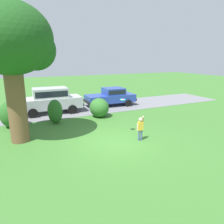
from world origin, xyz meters
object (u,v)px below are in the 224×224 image
object	(u,v)px
parked_suv	(51,99)
child_thrower	(140,127)
oak_tree_large	(10,44)
frisbee	(123,100)
parked_sedan	(111,96)

from	to	relation	value
parked_suv	child_thrower	world-z (taller)	parked_suv
parked_suv	oak_tree_large	bearing A→B (deg)	-116.34
parked_suv	frisbee	xyz separation A→B (m)	(2.67, -6.41, 0.87)
parked_sedan	child_thrower	size ratio (longest dim) A/B	3.47
parked_sedan	frisbee	xyz separation A→B (m)	(-2.53, -6.74, 1.10)
parked_sedan	parked_suv	world-z (taller)	parked_suv
oak_tree_large	child_thrower	bearing A→B (deg)	-26.28
oak_tree_large	child_thrower	distance (m)	7.29
oak_tree_large	frisbee	world-z (taller)	oak_tree_large
child_thrower	oak_tree_large	bearing A→B (deg)	153.72
oak_tree_large	parked_sedan	bearing A→B (deg)	34.42
parked_suv	child_thrower	size ratio (longest dim) A/B	3.69
parked_suv	child_thrower	xyz separation A→B (m)	(3.06, -7.59, -0.36)
parked_sedan	frisbee	world-z (taller)	frisbee
parked_suv	frisbee	distance (m)	6.99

